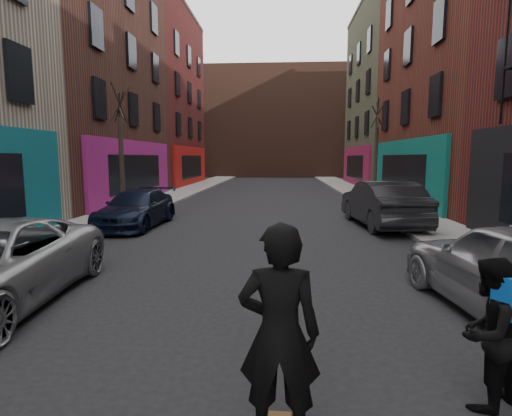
# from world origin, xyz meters

# --- Properties ---
(sidewalk_left) EXTENTS (2.50, 84.00, 0.13)m
(sidewalk_left) POSITION_xyz_m (-6.25, 30.00, 0.07)
(sidewalk_left) COLOR gray
(sidewalk_left) RESTS_ON ground
(sidewalk_right) EXTENTS (2.50, 84.00, 0.13)m
(sidewalk_right) POSITION_xyz_m (6.25, 30.00, 0.07)
(sidewalk_right) COLOR gray
(sidewalk_right) RESTS_ON ground
(building_far) EXTENTS (40.00, 10.00, 14.00)m
(building_far) POSITION_xyz_m (0.00, 56.00, 7.00)
(building_far) COLOR #47281E
(building_far) RESTS_ON ground
(tree_left_far) EXTENTS (2.00, 2.00, 6.50)m
(tree_left_far) POSITION_xyz_m (-6.20, 18.00, 3.38)
(tree_left_far) COLOR black
(tree_left_far) RESTS_ON sidewalk_left
(tree_right_far) EXTENTS (2.00, 2.00, 6.80)m
(tree_right_far) POSITION_xyz_m (6.20, 24.00, 3.53)
(tree_right_far) COLOR black
(tree_right_far) RESTS_ON sidewalk_right
(parked_left_end) EXTENTS (2.06, 4.75, 1.36)m
(parked_left_end) POSITION_xyz_m (-4.55, 15.15, 0.68)
(parked_left_end) COLOR black
(parked_left_end) RESTS_ON ground
(parked_right_end) EXTENTS (2.28, 5.35, 1.72)m
(parked_right_end) POSITION_xyz_m (4.60, 15.76, 0.86)
(parked_right_end) COLOR black
(parked_right_end) RESTS_ON ground
(skateboarder) EXTENTS (0.73, 0.49, 1.96)m
(skateboarder) POSITION_xyz_m (0.83, 3.97, 1.08)
(skateboarder) COLOR black
(skateboarder) RESTS_ON skateboard
(pedestrian) EXTENTS (0.98, 0.94, 1.59)m
(pedestrian) POSITION_xyz_m (2.98, 4.76, 0.80)
(pedestrian) COLOR black
(pedestrian) RESTS_ON ground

